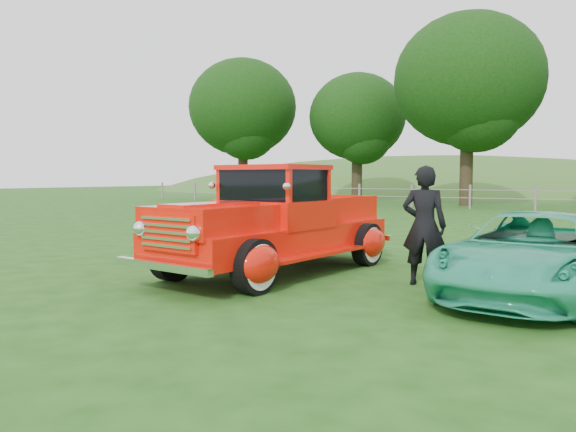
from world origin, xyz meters
The scene contains 9 objects.
ground centered at (0.00, 0.00, 0.00)m, with size 140.00×140.00×0.00m, color #1D4512.
distant_hills centered at (-4.08, 59.46, -4.55)m, with size 116.00×60.00×18.00m.
fence_line centered at (0.00, 22.00, 0.60)m, with size 48.00×0.12×1.20m.
tree_far_west centered at (-20.00, 26.00, 6.49)m, with size 7.60×7.60×9.93m.
tree_mid_west centered at (-12.00, 28.00, 5.55)m, with size 6.40×6.40×8.46m.
tree_near_west centered at (-4.00, 25.00, 6.80)m, with size 8.00×8.00×10.42m.
red_pickup centered at (-0.88, 1.43, 0.80)m, with size 2.53×5.11×1.78m.
teal_sedan centered at (3.03, 1.71, 0.56)m, with size 1.86×4.03×1.12m, color #2CB185.
man centered at (1.53, 1.71, 0.88)m, with size 0.64×0.42×1.75m, color black.
Camera 1 is at (4.21, -6.24, 1.59)m, focal length 35.00 mm.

